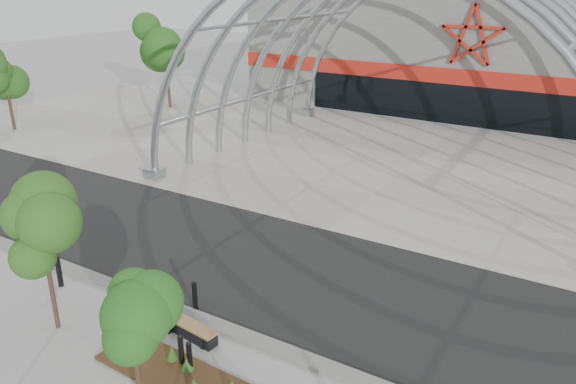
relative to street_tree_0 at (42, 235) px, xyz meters
name	(u,v)px	position (x,y,z in m)	size (l,w,h in m)	color
ground	(215,320)	(3.54, 2.56, -2.85)	(140.00, 140.00, 0.00)	#9B9B95
road	(280,269)	(3.54, 6.06, -2.84)	(140.00, 7.00, 0.02)	black
forecourt	(406,169)	(3.54, 18.06, -2.83)	(60.00, 17.00, 0.04)	#A6A095
kerb	(210,322)	(3.54, 2.31, -2.79)	(60.00, 0.50, 0.12)	slate
arena_building	(496,51)	(3.54, 36.01, 1.14)	(34.00, 15.24, 8.00)	slate
vault_canopy	(406,169)	(3.54, 18.06, -2.83)	(20.80, 15.80, 20.36)	#92989C
planting_bed	(177,371)	(4.21, 0.20, -2.73)	(4.57, 1.56, 0.48)	#312514
street_tree_0	(42,235)	(0.00, 0.00, 0.00)	(1.74, 1.74, 3.96)	#322318
street_tree_1	(130,309)	(4.35, -1.12, -0.15)	(1.59, 1.59, 3.75)	#2E2213
bench_0	(150,311)	(1.87, 1.69, -2.63)	(2.18, 0.76, 0.45)	black
bench_1	(188,329)	(3.36, 1.61, -2.65)	(2.01, 0.66, 0.41)	black
bollard_0	(59,272)	(-1.81, 1.51, -2.34)	(0.16, 0.16, 1.02)	black
bollard_1	(195,297)	(2.73, 2.66, -2.39)	(0.15, 0.15, 0.91)	black
bollard_2	(181,351)	(4.07, 0.55, -2.41)	(0.14, 0.14, 0.87)	black
bollard_3	(190,357)	(4.41, 0.47, -2.42)	(0.14, 0.14, 0.85)	black
bg_tree_0	(165,43)	(-16.46, 22.56, 1.79)	(3.00, 3.00, 6.45)	black
bg_tree_2	(4,69)	(-20.46, 12.56, 1.01)	(2.55, 2.55, 5.38)	#302217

